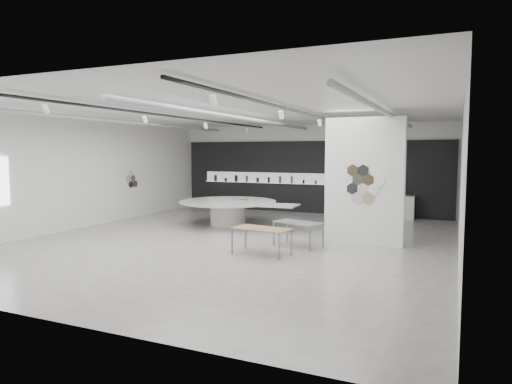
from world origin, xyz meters
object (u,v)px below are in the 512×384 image
at_px(partition_column, 364,181).
at_px(sample_table_stone, 298,224).
at_px(kitchen_counter, 392,207).
at_px(display_island, 230,209).
at_px(sample_table_wood, 262,230).

relative_size(partition_column, sample_table_stone, 2.41).
bearing_deg(kitchen_counter, display_island, -142.78).
distance_m(partition_column, display_island, 5.40).
bearing_deg(partition_column, display_island, 163.78).
height_order(sample_table_wood, sample_table_stone, sample_table_stone).
relative_size(partition_column, display_island, 0.79).
xyz_separation_m(sample_table_wood, kitchen_counter, (2.23, 7.90, -0.15)).
height_order(display_island, sample_table_stone, display_island).
bearing_deg(sample_table_stone, kitchen_counter, 75.73).
xyz_separation_m(partition_column, kitchen_counter, (0.09, 5.51, -1.32)).
height_order(partition_column, display_island, partition_column).
xyz_separation_m(sample_table_stone, kitchen_counter, (1.68, 6.61, -0.15)).
relative_size(display_island, sample_table_stone, 3.06).
xyz_separation_m(partition_column, sample_table_wood, (-2.14, -2.39, -1.16)).
bearing_deg(sample_table_wood, display_island, 127.04).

